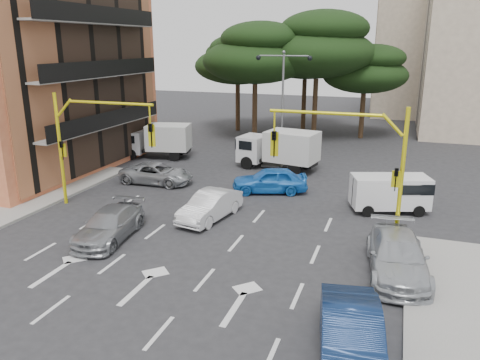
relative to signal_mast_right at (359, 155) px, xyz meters
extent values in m
plane|color=#28282B|center=(-6.80, -1.99, -3.88)|extent=(120.00, 120.00, 0.00)
cube|color=gray|center=(-6.80, 14.01, -3.81)|extent=(1.40, 6.00, 0.15)
cube|color=#C15A3C|center=(-24.80, 6.01, 2.62)|extent=(15.00, 16.00, 13.00)
cube|color=black|center=(-17.24, 6.01, 2.12)|extent=(0.12, 14.72, 11.20)
cube|color=black|center=(3.14, 30.01, 4.62)|extent=(0.12, 11.04, 16.20)
cube|color=tan|center=(6.20, 42.01, 4.12)|extent=(16.00, 12.00, 16.00)
cube|color=black|center=(-1.86, 42.01, 3.62)|extent=(0.12, 11.04, 14.20)
cylinder|color=#382616|center=(-10.80, 20.01, -1.41)|extent=(0.44, 0.44, 4.95)
ellipsoid|color=black|center=(-10.80, 20.01, 3.05)|extent=(9.15, 9.15, 3.87)
ellipsoid|color=black|center=(-10.20, 19.61, 4.92)|extent=(6.86, 6.86, 2.86)
ellipsoid|color=black|center=(-11.30, 20.31, 4.37)|extent=(6.07, 6.07, 2.64)
cylinder|color=#382616|center=(-5.80, 22.01, -1.18)|extent=(0.44, 0.44, 5.40)
ellipsoid|color=black|center=(-5.80, 22.01, 3.68)|extent=(9.98, 9.98, 4.22)
ellipsoid|color=black|center=(-5.20, 21.61, 5.72)|extent=(7.49, 7.49, 3.12)
ellipsoid|color=black|center=(-6.30, 22.31, 5.12)|extent=(6.62, 6.62, 2.88)
cylinder|color=#382616|center=(-13.80, 24.01, -1.63)|extent=(0.44, 0.44, 4.50)
ellipsoid|color=black|center=(-13.80, 24.01, 2.42)|extent=(8.32, 8.32, 3.52)
ellipsoid|color=black|center=(-13.20, 23.61, 4.12)|extent=(6.24, 6.24, 2.60)
ellipsoid|color=black|center=(-14.30, 24.31, 3.62)|extent=(5.52, 5.52, 2.40)
cylinder|color=#382616|center=(-1.80, 24.01, -1.86)|extent=(0.44, 0.44, 4.05)
ellipsoid|color=black|center=(-1.80, 24.01, 1.79)|extent=(7.49, 7.49, 3.17)
ellipsoid|color=black|center=(-1.20, 23.61, 3.32)|extent=(5.62, 5.62, 2.34)
ellipsoid|color=black|center=(-2.30, 24.31, 2.87)|extent=(4.97, 4.97, 2.16)
cylinder|color=#382616|center=(-7.80, 27.01, -1.41)|extent=(0.44, 0.44, 4.95)
ellipsoid|color=black|center=(-7.80, 27.01, 3.05)|extent=(9.15, 9.15, 3.87)
ellipsoid|color=black|center=(-7.20, 26.61, 4.92)|extent=(6.86, 6.86, 2.86)
ellipsoid|color=black|center=(-8.30, 27.31, 4.37)|extent=(6.07, 6.07, 2.64)
cylinder|color=yellow|center=(1.80, 0.01, -0.88)|extent=(0.18, 0.18, 6.00)
cylinder|color=yellow|center=(1.25, 0.01, 1.37)|extent=(0.95, 0.14, 0.95)
cylinder|color=yellow|center=(-1.50, 0.01, 1.72)|extent=(4.80, 0.14, 0.14)
cylinder|color=yellow|center=(-3.70, 0.01, 1.27)|extent=(0.08, 0.08, 0.90)
imported|color=black|center=(-3.70, 0.01, 0.22)|extent=(0.20, 0.24, 1.20)
cube|color=yellow|center=(-3.70, 0.09, 0.22)|extent=(0.36, 0.06, 1.10)
imported|color=black|center=(1.58, -0.14, -0.88)|extent=(0.16, 0.20, 1.00)
cube|color=yellow|center=(1.58, -0.04, -0.88)|extent=(0.35, 0.08, 0.70)
cylinder|color=yellow|center=(-15.40, 0.01, -0.88)|extent=(0.18, 0.18, 6.00)
cylinder|color=yellow|center=(-14.85, 0.01, 1.37)|extent=(0.95, 0.14, 0.95)
cylinder|color=yellow|center=(-12.10, 0.01, 1.72)|extent=(4.80, 0.14, 0.14)
cylinder|color=yellow|center=(-9.90, 0.01, 1.27)|extent=(0.08, 0.08, 0.90)
imported|color=black|center=(-9.90, 0.01, 0.22)|extent=(0.20, 0.24, 1.20)
cube|color=yellow|center=(-9.90, 0.09, 0.22)|extent=(0.36, 0.06, 1.10)
imported|color=black|center=(-15.18, -0.14, -0.88)|extent=(0.16, 0.20, 1.00)
cube|color=yellow|center=(-15.18, -0.04, -0.88)|extent=(0.35, 0.08, 0.70)
cylinder|color=slate|center=(-6.80, 14.01, 0.02)|extent=(0.16, 0.16, 7.50)
cylinder|color=slate|center=(-7.70, 14.01, 3.67)|extent=(1.80, 0.10, 0.10)
sphere|color=black|center=(-8.70, 14.01, 3.52)|extent=(0.36, 0.36, 0.36)
cylinder|color=slate|center=(-5.90, 14.01, 3.67)|extent=(1.80, 0.10, 0.10)
sphere|color=black|center=(-4.90, 14.01, 3.52)|extent=(0.36, 0.36, 0.36)
sphere|color=slate|center=(-6.80, 14.01, 3.92)|extent=(0.24, 0.24, 0.24)
imported|color=silver|center=(-7.00, 0.37, -3.19)|extent=(2.17, 4.38, 1.38)
imported|color=blue|center=(-5.37, 5.53, -3.14)|extent=(4.68, 3.04, 1.48)
imported|color=gray|center=(-10.30, -3.37, -3.22)|extent=(2.38, 4.75, 1.32)
imported|color=#999CA1|center=(-12.52, 5.01, -3.25)|extent=(4.59, 2.21, 1.26)
imported|color=#0D2045|center=(0.80, -8.42, -3.12)|extent=(2.40, 4.87, 1.54)
imported|color=#AEB1B6|center=(1.90, -2.67, -3.14)|extent=(2.70, 5.34, 1.49)
camera|label=1|loc=(1.51, -19.80, 4.57)|focal=35.00mm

